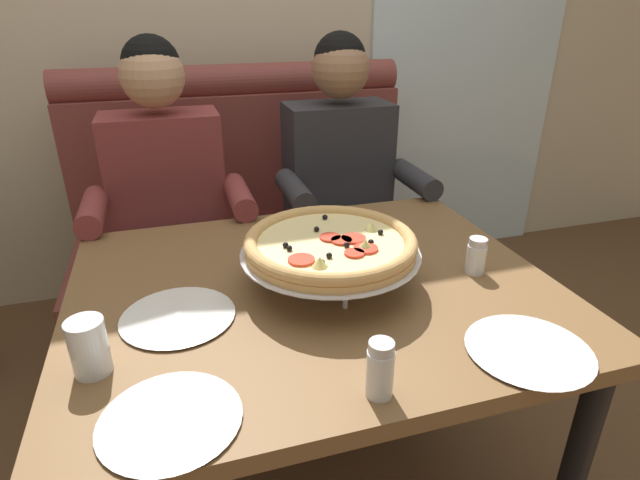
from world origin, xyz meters
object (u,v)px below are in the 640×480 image
at_px(dining_table, 314,313).
at_px(plate_near_left, 170,417).
at_px(diner_right, 346,191).
at_px(booth_bench, 254,246).
at_px(drinking_glass, 89,350).
at_px(pizza, 331,245).
at_px(plate_near_right, 529,347).
at_px(shaker_parmesan, 476,258).
at_px(shaker_pepper_flakes, 381,373).
at_px(plate_far_side, 178,314).
at_px(diner_left, 170,209).
at_px(patio_chair, 400,129).

height_order(dining_table, plate_near_left, plate_near_left).
bearing_deg(diner_right, booth_bench, 140.76).
relative_size(diner_right, drinking_glass, 11.41).
distance_m(pizza, plate_near_right, 0.48).
relative_size(pizza, shaker_parmesan, 4.54).
bearing_deg(shaker_pepper_flakes, shaker_parmesan, 40.18).
distance_m(diner_right, shaker_pepper_flakes, 1.14).
bearing_deg(plate_far_side, booth_bench, 71.86).
bearing_deg(diner_right, pizza, -112.54).
relative_size(diner_left, diner_right, 1.00).
distance_m(booth_bench, diner_right, 0.52).
height_order(shaker_parmesan, shaker_pepper_flakes, shaker_pepper_flakes).
distance_m(diner_left, drinking_glass, 0.90).
distance_m(booth_bench, plate_far_side, 1.11).
height_order(dining_table, plate_far_side, plate_far_side).
bearing_deg(patio_chair, dining_table, -119.71).
height_order(booth_bench, pizza, booth_bench).
bearing_deg(pizza, diner_left, 117.60).
xyz_separation_m(diner_right, patio_chair, (1.01, 1.67, -0.19)).
height_order(diner_right, pizza, diner_right).
distance_m(diner_left, diner_right, 0.65).
bearing_deg(plate_near_right, booth_bench, 104.04).
bearing_deg(diner_left, patio_chair, 45.00).
bearing_deg(drinking_glass, diner_right, 47.09).
bearing_deg(dining_table, pizza, -20.01).
xyz_separation_m(dining_table, shaker_parmesan, (0.41, -0.06, 0.13)).
height_order(shaker_pepper_flakes, patio_chair, patio_chair).
bearing_deg(shaker_pepper_flakes, plate_far_side, 133.35).
distance_m(dining_table, shaker_pepper_flakes, 0.43).
relative_size(booth_bench, plate_near_left, 6.07).
bearing_deg(diner_right, shaker_pepper_flakes, -106.57).
height_order(plate_near_left, patio_chair, patio_chair).
bearing_deg(pizza, diner_right, 67.46).
distance_m(dining_table, patio_chair, 2.71).
height_order(diner_left, plate_far_side, diner_left).
distance_m(diner_left, patio_chair, 2.36).
bearing_deg(plate_near_left, patio_chair, 58.03).
xyz_separation_m(drinking_glass, patio_chair, (1.83, 2.54, -0.26)).
relative_size(dining_table, drinking_glass, 10.46).
height_order(diner_left, drinking_glass, diner_left).
height_order(diner_left, pizza, diner_left).
height_order(shaker_pepper_flakes, plate_near_right, shaker_pepper_flakes).
height_order(booth_bench, plate_near_right, booth_bench).
distance_m(diner_right, drinking_glass, 1.20).
distance_m(shaker_parmesan, plate_near_right, 0.33).
bearing_deg(drinking_glass, pizza, 19.06).
xyz_separation_m(booth_bench, plate_near_left, (-0.36, -1.32, 0.34)).
bearing_deg(diner_right, plate_near_left, -123.00).
height_order(booth_bench, diner_right, diner_right).
xyz_separation_m(plate_near_right, plate_far_side, (-0.66, 0.33, 0.00)).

